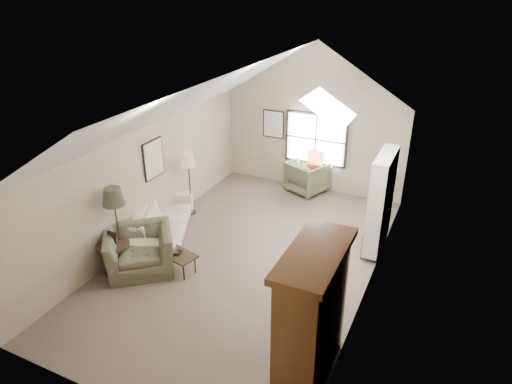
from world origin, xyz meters
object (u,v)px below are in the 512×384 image
at_px(side_chair, 312,173).
at_px(sofa, 162,220).
at_px(armoire, 311,318).
at_px(armchair_near, 139,250).
at_px(armchair_far, 308,176).
at_px(coffee_table, 178,262).
at_px(side_table, 115,258).

bearing_deg(side_chair, sofa, -115.87).
distance_m(armoire, armchair_near, 4.23).
bearing_deg(armoire, armchair_near, 163.76).
xyz_separation_m(armoire, sofa, (-4.38, 2.45, -0.72)).
bearing_deg(armchair_near, armchair_far, 29.97).
xyz_separation_m(armoire, armchair_far, (-2.16, 6.10, -0.66)).
relative_size(armoire, coffee_table, 2.74).
bearing_deg(armchair_near, side_table, -178.13).
bearing_deg(armoire, sofa, 150.82).
relative_size(armoire, side_chair, 1.91).
height_order(armchair_near, coffee_table, armchair_near).
distance_m(armoire, side_chair, 6.46).
bearing_deg(armchair_near, armoire, -55.70).
bearing_deg(armchair_far, sofa, 81.79).
xyz_separation_m(armoire, side_table, (-4.38, 0.85, -0.77)).
bearing_deg(sofa, side_table, 155.83).
relative_size(armchair_near, armchair_far, 1.35).
distance_m(coffee_table, side_table, 1.25).
height_order(sofa, side_table, sofa).
relative_size(armchair_far, side_table, 1.48).
xyz_separation_m(armchair_far, side_table, (-2.22, -5.25, -0.11)).
xyz_separation_m(armoire, coffee_table, (-3.28, 1.43, -0.90)).
bearing_deg(coffee_table, armchair_near, -160.76).
bearing_deg(side_table, armchair_near, 41.33).
bearing_deg(coffee_table, armchair_far, 76.60).
bearing_deg(armchair_near, sofa, 66.59).
bearing_deg(armchair_far, armchair_near, 92.47).
bearing_deg(sofa, armchair_far, -55.42).
xyz_separation_m(side_table, side_chair, (2.31, 5.25, 0.25)).
distance_m(armoire, armchair_far, 6.51).
bearing_deg(side_chair, armchair_near, -105.07).
bearing_deg(armchair_far, side_table, 90.16).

